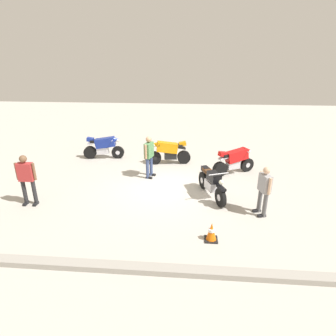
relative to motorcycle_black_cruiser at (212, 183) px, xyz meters
The scene contains 10 objects.
ground_plane 1.84m from the motorcycle_black_cruiser, 21.48° to the right, with size 40.00×40.00×0.00m, color #B7B2A8.
curb_edge 4.30m from the motorcycle_black_cruiser, 67.39° to the left, with size 14.00×0.30×0.15m, color #9C978F.
motorcycle_black_cruiser is the anchor object (origin of this frame).
motorcycle_blue_sportbike 6.16m from the motorcycle_black_cruiser, 36.30° to the right, with size 1.96×0.70×1.14m.
motorcycle_orange_sportbike 3.61m from the motorcycle_black_cruiser, 60.97° to the right, with size 1.96×0.70×1.14m.
motorcycle_red_sportbike 2.48m from the motorcycle_black_cruiser, 116.03° to the right, with size 1.83×1.08×1.14m.
person_in_gray_shirt 1.91m from the motorcycle_black_cruiser, 144.04° to the left, with size 0.41×0.63×1.61m.
person_in_green_shirt 2.93m from the motorcycle_black_cruiser, 32.57° to the right, with size 0.43×0.66×1.73m.
person_in_red_shirt 6.22m from the motorcycle_black_cruiser, ahead, with size 0.67×0.31×1.75m.
traffic_cone 2.62m from the motorcycle_black_cruiser, 86.80° to the left, with size 0.36×0.36×0.53m.
Camera 1 is at (-0.86, 9.80, 4.71)m, focal length 30.31 mm.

